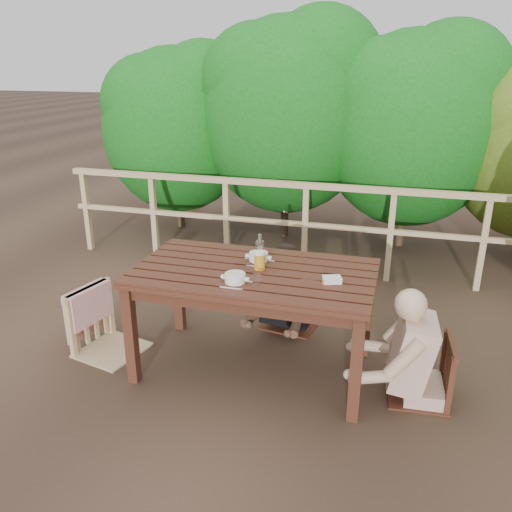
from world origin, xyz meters
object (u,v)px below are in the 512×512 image
(chair_far, at_px, (293,276))
(bottle, at_px, (260,251))
(chair_left, at_px, (107,297))
(soup_near, at_px, (235,279))
(tumbler, at_px, (257,280))
(soup_far, at_px, (259,258))
(beer_glass, at_px, (260,261))
(butter_tub, at_px, (332,281))
(table, at_px, (254,321))
(chair_right, at_px, (424,343))
(woman, at_px, (293,260))
(diner_right, at_px, (433,312))

(chair_far, relative_size, bottle, 3.65)
(chair_left, height_order, soup_near, chair_left)
(tumbler, bearing_deg, soup_far, 104.18)
(beer_glass, distance_m, butter_tub, 0.54)
(table, xyz_separation_m, chair_right, (1.21, -0.03, 0.03))
(woman, height_order, diner_right, diner_right)
(chair_far, relative_size, soup_far, 3.88)
(table, relative_size, diner_right, 1.29)
(beer_glass, relative_size, tumbler, 1.99)
(tumbler, bearing_deg, chair_far, 87.61)
(table, bearing_deg, soup_near, -104.17)
(chair_far, distance_m, soup_far, 0.71)
(soup_far, relative_size, bottle, 0.94)
(butter_tub, bearing_deg, soup_near, 176.89)
(chair_left, distance_m, beer_glass, 1.28)
(beer_glass, bearing_deg, tumbler, -78.60)
(bottle, distance_m, butter_tub, 0.59)
(chair_far, xyz_separation_m, diner_right, (1.12, -0.80, 0.20))
(table, xyz_separation_m, beer_glass, (0.04, 0.02, 0.48))
(chair_right, height_order, woman, woman)
(chair_left, distance_m, chair_far, 1.56)
(table, xyz_separation_m, soup_far, (-0.02, 0.18, 0.44))
(diner_right, bearing_deg, beer_glass, 83.91)
(chair_right, xyz_separation_m, bottle, (-1.19, 0.13, 0.50))
(woman, bearing_deg, chair_far, 98.67)
(chair_right, xyz_separation_m, beer_glass, (-1.18, 0.05, 0.45))
(soup_far, height_order, tumbler, soup_far)
(table, xyz_separation_m, bottle, (0.02, 0.09, 0.53))
(chair_far, distance_m, beer_glass, 0.86)
(soup_far, bearing_deg, soup_near, -95.96)
(chair_far, relative_size, butter_tub, 7.34)
(chair_left, height_order, chair_far, chair_left)
(woman, bearing_deg, table, 89.50)
(soup_near, bearing_deg, chair_right, 9.56)
(table, height_order, diner_right, diner_right)
(woman, distance_m, butter_tub, 0.99)
(table, relative_size, chair_right, 2.03)
(soup_far, bearing_deg, chair_far, 76.07)
(chair_left, height_order, bottle, bottle)
(soup_near, xyz_separation_m, butter_tub, (0.63, 0.18, -0.01))
(butter_tub, bearing_deg, bottle, 144.84)
(beer_glass, bearing_deg, chair_far, 83.10)
(bottle, bearing_deg, beer_glass, -75.53)
(soup_far, bearing_deg, table, -84.40)
(tumbler, distance_m, butter_tub, 0.51)
(beer_glass, bearing_deg, chair_left, -174.82)
(bottle, bearing_deg, chair_right, -6.00)
(chair_left, xyz_separation_m, soup_far, (1.16, 0.27, 0.35))
(soup_near, xyz_separation_m, soup_far, (0.04, 0.43, 0.00))
(diner_right, relative_size, soup_near, 5.58)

